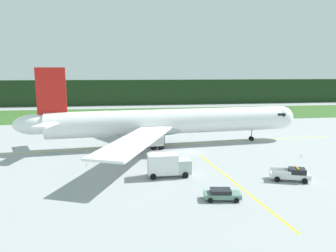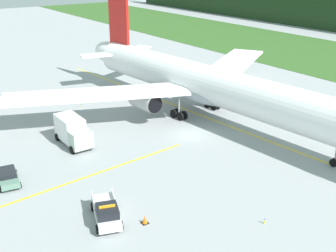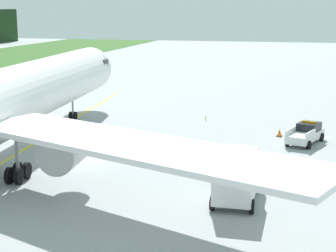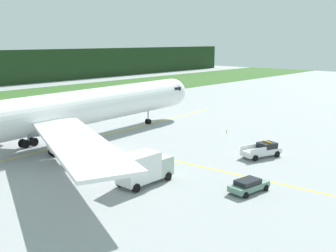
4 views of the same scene
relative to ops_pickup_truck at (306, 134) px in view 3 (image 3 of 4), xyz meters
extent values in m
plane|color=#979C9E|center=(-10.96, 17.50, -0.90)|extent=(320.00, 320.00, 0.00)
cube|color=yellow|center=(-8.11, 0.49, -0.90)|extent=(2.69, 28.39, 0.01)
ellipsoid|color=white|center=(11.68, 25.61, 4.01)|extent=(5.98, 5.51, 5.06)
cube|color=black|center=(10.47, 25.51, 4.90)|extent=(2.20, 4.94, 0.70)
cube|color=white|center=(-20.99, 9.69, 3.38)|extent=(14.44, 24.55, 0.35)
cylinder|color=#AFAFAF|center=(-18.18, 15.39, 2.12)|extent=(4.53, 2.83, 2.48)
cylinder|color=black|center=(-15.97, 15.58, 2.12)|extent=(0.31, 2.28, 2.28)
cylinder|color=gray|center=(4.87, 25.04, 0.74)|extent=(0.20, 0.20, 2.38)
cylinder|color=black|center=(4.85, 25.30, -0.45)|extent=(0.92, 0.29, 0.90)
cylinder|color=black|center=(4.90, 24.78, -0.45)|extent=(0.92, 0.29, 0.90)
cylinder|color=gray|center=(-16.61, 19.93, 0.89)|extent=(0.28, 0.28, 2.38)
cylinder|color=black|center=(-15.94, 20.34, -0.30)|extent=(1.22, 0.40, 1.20)
cylinder|color=black|center=(-15.88, 19.64, -0.30)|extent=(1.22, 0.40, 1.20)
cylinder|color=black|center=(-17.34, 20.22, -0.30)|extent=(1.22, 0.40, 1.20)
cylinder|color=black|center=(-17.28, 19.52, -0.30)|extent=(1.22, 0.40, 1.20)
cube|color=silver|center=(-0.20, 0.07, -0.17)|extent=(5.59, 3.53, 0.70)
cube|color=black|center=(0.69, -0.24, 0.53)|extent=(2.56, 2.36, 0.70)
cube|color=silver|center=(-1.10, 1.34, 0.40)|extent=(2.42, 0.91, 0.45)
cube|color=silver|center=(-1.69, -0.38, 0.40)|extent=(2.42, 0.91, 0.45)
cube|color=orange|center=(0.69, -0.24, 0.96)|extent=(0.63, 1.34, 0.16)
cylinder|color=black|center=(1.81, 0.42, -0.52)|extent=(0.80, 0.47, 0.76)
cylinder|color=black|center=(1.17, -1.44, -0.52)|extent=(0.80, 0.47, 0.76)
cylinder|color=black|center=(-1.57, 1.58, -0.52)|extent=(0.80, 0.47, 0.76)
cylinder|color=black|center=(-2.21, -0.28, -0.52)|extent=(0.80, 0.47, 0.76)
cube|color=#B2C2B4|center=(-14.42, 4.23, 0.55)|extent=(1.91, 2.41, 2.00)
cube|color=white|center=(-17.52, 4.25, 0.98)|extent=(4.30, 2.42, 2.87)
cylinder|color=#99999E|center=(-16.66, 4.24, -0.54)|extent=(0.77, 0.10, 1.04)
cylinder|color=#99999E|center=(-18.38, 4.25, -0.54)|extent=(0.77, 0.10, 1.04)
cylinder|color=black|center=(-14.42, 5.43, -0.45)|extent=(0.90, 0.26, 0.90)
cylinder|color=black|center=(-14.43, 3.03, -0.45)|extent=(0.90, 0.26, 0.90)
cylinder|color=black|center=(-19.01, 5.45, -0.45)|extent=(0.90, 0.26, 0.90)
cylinder|color=black|center=(-19.03, 3.05, -0.45)|extent=(0.90, 0.26, 0.90)
cube|color=black|center=(2.19, 2.47, -0.89)|extent=(0.59, 0.59, 0.03)
cone|color=orange|center=(2.19, 2.47, -0.52)|extent=(0.45, 0.45, 0.70)
cylinder|color=yellow|center=(8.08, 10.74, -0.71)|extent=(0.10, 0.10, 0.38)
sphere|color=blue|center=(8.08, 10.74, -0.47)|extent=(0.12, 0.12, 0.12)
camera|label=1|loc=(-22.96, -38.35, 14.08)|focal=33.13mm
camera|label=2|loc=(28.63, -13.66, 20.21)|focal=45.90mm
camera|label=3|loc=(-51.08, 0.28, 11.37)|focal=59.51mm
camera|label=4|loc=(-44.29, -23.72, 13.53)|focal=42.99mm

